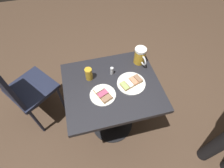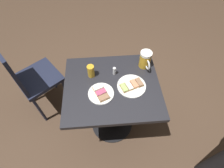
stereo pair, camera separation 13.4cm
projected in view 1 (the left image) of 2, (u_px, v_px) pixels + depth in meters
The scene contains 8 objects.
ground_plane at pixel (112, 123), 1.93m from camera, with size 6.00×6.00×0.00m, color #4C3828.
cafe_table at pixel (112, 97), 1.50m from camera, with size 0.75×0.64×0.71m.
plate_near at pixel (131, 83), 1.36m from camera, with size 0.22×0.22×0.03m.
plate_far at pixel (103, 95), 1.30m from camera, with size 0.19×0.19×0.03m.
beer_mug at pixel (140, 56), 1.45m from camera, with size 0.10×0.15×0.15m.
beer_glass_small at pixel (89, 74), 1.36m from camera, with size 0.06×0.06×0.11m, color gold.
salt_shaker at pixel (112, 71), 1.40m from camera, with size 0.03×0.03×0.07m, color silver.
cafe_chair at pixel (22, 89), 1.55m from camera, with size 0.53×0.53×0.94m.
Camera 1 is at (-0.20, -0.77, 1.81)m, focal length 28.02 mm.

